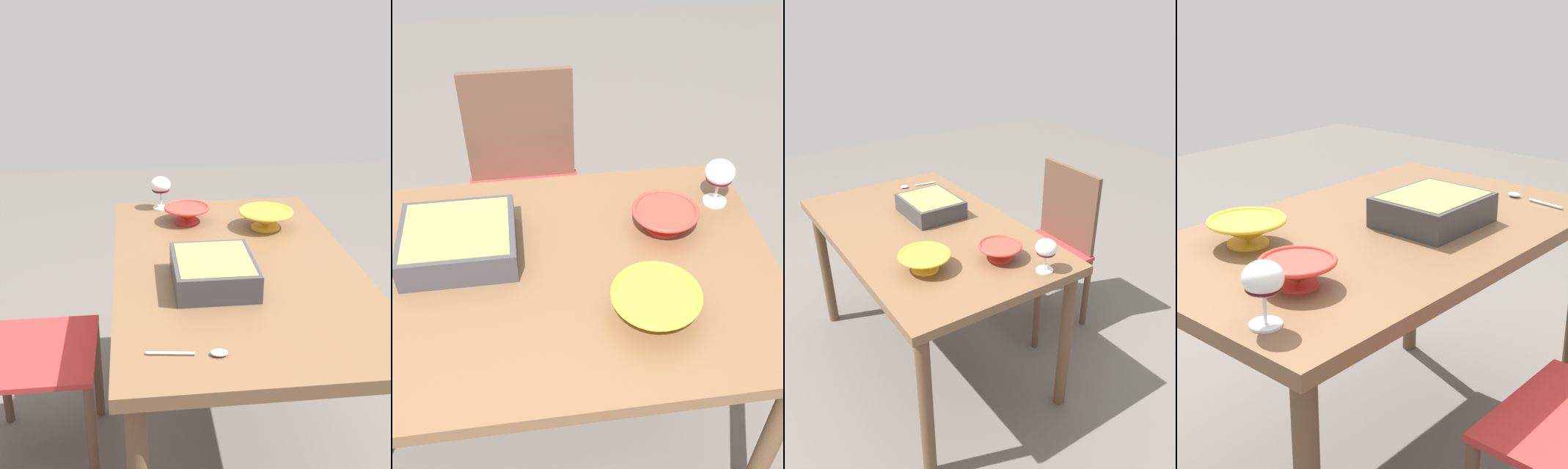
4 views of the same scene
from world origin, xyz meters
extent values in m
plane|color=#5B5651|center=(0.00, 0.00, 0.00)|extent=(8.00, 8.00, 0.00)
cube|color=brown|center=(0.00, 0.00, 0.75)|extent=(1.34, 0.81, 0.04)
cylinder|color=brown|center=(-0.61, -0.35, 0.36)|extent=(0.05, 0.05, 0.73)
cylinder|color=brown|center=(0.61, -0.35, 0.36)|extent=(0.05, 0.05, 0.73)
cylinder|color=brown|center=(-0.61, 0.35, 0.36)|extent=(0.05, 0.05, 0.73)
cylinder|color=brown|center=(0.61, 0.35, 0.36)|extent=(0.05, 0.05, 0.73)
cube|color=#B22D2D|center=(-0.04, -0.69, 0.45)|extent=(0.44, 0.40, 0.02)
cube|color=brown|center=(-0.04, -0.87, 0.68)|extent=(0.42, 0.02, 0.45)
cylinder|color=brown|center=(0.16, -0.50, 0.22)|extent=(0.04, 0.04, 0.44)
cylinder|color=brown|center=(-0.24, -0.50, 0.22)|extent=(0.04, 0.04, 0.44)
cylinder|color=brown|center=(0.16, -0.87, 0.22)|extent=(0.04, 0.04, 0.44)
cylinder|color=brown|center=(-0.24, -0.87, 0.22)|extent=(0.04, 0.04, 0.44)
cylinder|color=white|center=(-0.59, -0.22, 0.77)|extent=(0.07, 0.07, 0.01)
cylinder|color=white|center=(-0.59, -0.22, 0.81)|extent=(0.01, 0.01, 0.06)
ellipsoid|color=white|center=(-0.59, -0.22, 0.87)|extent=(0.09, 0.09, 0.07)
ellipsoid|color=#4C0A19|center=(-0.59, -0.22, 0.85)|extent=(0.08, 0.08, 0.03)
cube|color=#38383D|center=(0.14, -0.10, 0.81)|extent=(0.29, 0.25, 0.09)
cube|color=#9E8C47|center=(0.14, -0.10, 0.85)|extent=(0.26, 0.22, 0.02)
cylinder|color=red|center=(-0.41, -0.12, 0.77)|extent=(0.10, 0.10, 0.01)
cone|color=red|center=(-0.41, -0.12, 0.80)|extent=(0.17, 0.17, 0.05)
torus|color=red|center=(-0.41, -0.12, 0.83)|extent=(0.18, 0.18, 0.01)
cylinder|color=yellow|center=(-0.32, 0.17, 0.77)|extent=(0.11, 0.11, 0.01)
cone|color=yellow|center=(-0.32, 0.17, 0.81)|extent=(0.20, 0.20, 0.06)
torus|color=yellow|center=(-0.32, 0.17, 0.84)|extent=(0.21, 0.21, 0.01)
cylinder|color=silver|center=(0.51, -0.26, 0.77)|extent=(0.02, 0.12, 0.01)
ellipsoid|color=silver|center=(0.53, -0.14, 0.78)|extent=(0.04, 0.05, 0.01)
camera|label=1|loc=(1.73, -0.33, 1.58)|focal=44.13mm
camera|label=2|loc=(-0.05, 0.96, 1.74)|focal=41.11mm
camera|label=3|loc=(-1.77, 0.87, 1.75)|focal=35.87mm
camera|label=4|loc=(-1.37, -1.18, 1.41)|focal=52.08mm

